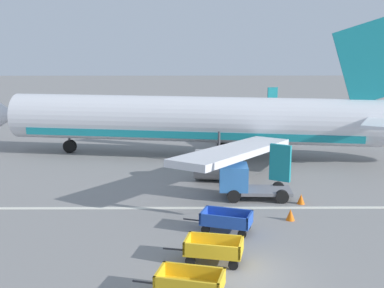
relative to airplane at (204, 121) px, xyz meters
The scene contains 9 objects.
ground_plane 21.35m from the airplane, 87.35° to the right, with size 220.00×220.00×0.00m, color gray.
apron_stripe 13.04m from the airplane, 85.59° to the right, with size 120.00×0.36×0.01m, color silver.
airplane is the anchor object (origin of this frame).
baggage_cart_third_in_row 23.09m from the airplane, 92.98° to the right, with size 3.62×1.96×1.07m.
baggage_cart_fourth_in_row 19.94m from the airplane, 90.40° to the right, with size 3.63×1.89×1.07m.
baggage_cart_far_end 16.49m from the airplane, 87.63° to the right, with size 3.61×2.10×1.07m.
service_truck_beside_carts 11.19m from the airplane, 79.52° to the right, with size 4.46×2.17×2.10m.
traffic_cone_near_plane 13.40m from the airplane, 65.43° to the right, with size 0.46×0.46×0.61m, color orange.
traffic_cone_mid_apron 15.50m from the airplane, 73.70° to the right, with size 0.48×0.48×0.63m, color orange.
Camera 1 is at (-2.19, -19.29, 9.73)m, focal length 47.08 mm.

